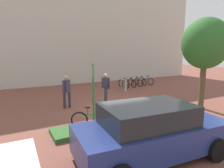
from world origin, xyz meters
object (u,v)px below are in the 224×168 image
bike_at_sign (93,119)px  parking_sign_post (93,87)px  car_navy_sedan (151,131)px  bollard_steel (126,85)px  person_suited_dark (67,89)px  bike_rack_cluster (135,82)px  tree_sidewalk (205,44)px  person_suited_navy (106,86)px

bike_at_sign → parking_sign_post: bearing=-100.9°
car_navy_sedan → bollard_steel: bearing=62.2°
car_navy_sedan → person_suited_dark: bearing=97.3°
bollard_steel → bike_rack_cluster: bearing=37.0°
tree_sidewalk → bike_at_sign: 6.67m
parking_sign_post → person_suited_dark: 3.40m
bike_rack_cluster → bollard_steel: bollard_steel is taller
car_navy_sedan → bike_rack_cluster: bearing=57.2°
bollard_steel → bike_at_sign: bearing=-132.2°
bike_at_sign → car_navy_sedan: bearing=-77.2°
bike_rack_cluster → person_suited_navy: (-4.66, -3.70, 0.64)m
parking_sign_post → person_suited_navy: (2.16, 3.32, -0.65)m
parking_sign_post → bike_rack_cluster: 9.87m
tree_sidewalk → car_navy_sedan: size_ratio=1.04×
person_suited_dark → car_navy_sedan: bearing=-82.7°
bike_at_sign → car_navy_sedan: 2.83m
bollard_steel → car_navy_sedan: size_ratio=0.20×
person_suited_navy → car_navy_sedan: person_suited_navy is taller
person_suited_dark → bike_rack_cluster: bearing=28.0°
parking_sign_post → tree_sidewalk: bearing=-0.4°
tree_sidewalk → person_suited_navy: 5.62m
bike_rack_cluster → person_suited_dark: bearing=-152.0°
person_suited_dark → bollard_steel: bearing=24.3°
parking_sign_post → bike_rack_cluster: parking_sign_post is taller
tree_sidewalk → bike_rack_cluster: tree_sidewalk is taller
bike_rack_cluster → person_suited_navy: bearing=-141.5°
bike_rack_cluster → car_navy_sedan: (-6.16, -9.56, 0.41)m
bike_at_sign → car_navy_sedan: size_ratio=0.35×
tree_sidewalk → person_suited_navy: size_ratio=2.67×
bollard_steel → car_navy_sedan: 9.24m
person_suited_navy → bollard_steel: bearing=39.4°
person_suited_dark → tree_sidewalk: bearing=-28.9°
bollard_steel → car_navy_sedan: (-4.31, -8.17, 0.31)m
person_suited_dark → person_suited_navy: size_ratio=1.00×
person_suited_navy → car_navy_sedan: (-1.50, -5.86, -0.23)m
parking_sign_post → person_suited_navy: size_ratio=1.46×
bike_rack_cluster → parking_sign_post: bearing=-134.2°
tree_sidewalk → bollard_steel: tree_sidewalk is taller
bike_at_sign → person_suited_navy: bearing=55.9°
bollard_steel → tree_sidewalk: bearing=-79.5°
parking_sign_post → person_suited_dark: bearing=91.7°
bike_at_sign → person_suited_dark: person_suited_dark is taller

